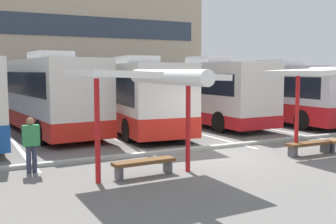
{
  "coord_description": "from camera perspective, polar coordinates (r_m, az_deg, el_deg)",
  "views": [
    {
      "loc": [
        -7.85,
        -11.41,
        2.9
      ],
      "look_at": [
        -0.32,
        3.16,
        1.23
      ],
      "focal_mm": 43.71,
      "sensor_mm": 36.0,
      "label": 1
    }
  ],
  "objects": [
    {
      "name": "ground_plane",
      "position": [
        14.15,
        7.08,
        -6.06
      ],
      "size": [
        160.0,
        160.0,
        0.0
      ],
      "primitive_type": "plane",
      "color": "slate"
    },
    {
      "name": "coach_bus_1",
      "position": [
        20.62,
        -17.03,
        2.36
      ],
      "size": [
        3.57,
        11.22,
        3.75
      ],
      "color": "silver",
      "rests_on": "ground"
    },
    {
      "name": "platform_kerb",
      "position": [
        15.09,
        4.59,
        -5.06
      ],
      "size": [
        44.0,
        0.24,
        0.12
      ],
      "primitive_type": "cube",
      "color": "#ADADA8",
      "rests_on": "ground"
    },
    {
      "name": "bench_2",
      "position": [
        14.91,
        19.09,
        -4.4
      ],
      "size": [
        1.81,
        0.43,
        0.45
      ],
      "color": "brown",
      "rests_on": "ground"
    },
    {
      "name": "terminal_building",
      "position": [
        48.24,
        -18.11,
        10.51
      ],
      "size": [
        35.1,
        13.4,
        16.9
      ],
      "color": "tan",
      "rests_on": "ground"
    },
    {
      "name": "coach_bus_3",
      "position": [
        23.14,
        3.53,
        2.88
      ],
      "size": [
        2.82,
        11.62,
        3.64
      ],
      "color": "silver",
      "rests_on": "ground"
    },
    {
      "name": "lane_stripe_3",
      "position": [
        21.37,
        0.3,
        -1.98
      ],
      "size": [
        0.16,
        14.0,
        0.01
      ],
      "primitive_type": "cube",
      "color": "white",
      "rests_on": "ground"
    },
    {
      "name": "lane_stripe_4",
      "position": [
        23.43,
        8.85,
        -1.36
      ],
      "size": [
        0.16,
        14.0,
        0.01
      ],
      "primitive_type": "cube",
      "color": "white",
      "rests_on": "ground"
    },
    {
      "name": "waiting_shelter_1",
      "position": [
        10.74,
        -2.65,
        4.76
      ],
      "size": [
        3.69,
        4.51,
        2.93
      ],
      "color": "red",
      "rests_on": "ground"
    },
    {
      "name": "lane_stripe_5",
      "position": [
        25.93,
        15.89,
        -0.82
      ],
      "size": [
        0.16,
        14.0,
        0.01
      ],
      "primitive_type": "cube",
      "color": "white",
      "rests_on": "ground"
    },
    {
      "name": "coach_bus_4",
      "position": [
        24.85,
        12.85,
        2.65
      ],
      "size": [
        2.59,
        12.26,
        3.5
      ],
      "color": "silver",
      "rests_on": "ground"
    },
    {
      "name": "waiting_passenger_0",
      "position": [
        12.2,
        -18.56,
        -3.91
      ],
      "size": [
        0.46,
        0.23,
        1.58
      ],
      "color": "#33384C",
      "rests_on": "ground"
    },
    {
      "name": "bench_1",
      "position": [
        11.36,
        -3.36,
        -7.23
      ],
      "size": [
        1.82,
        0.51,
        0.45
      ],
      "color": "brown",
      "rests_on": "ground"
    },
    {
      "name": "lane_stripe_2",
      "position": [
        19.87,
        -9.81,
        -2.66
      ],
      "size": [
        0.16,
        14.0,
        0.01
      ],
      "primitive_type": "cube",
      "color": "white",
      "rests_on": "ground"
    },
    {
      "name": "coach_bus_2",
      "position": [
        20.46,
        -5.58,
        2.23
      ],
      "size": [
        3.52,
        11.17,
        3.55
      ],
      "color": "silver",
      "rests_on": "ground"
    },
    {
      "name": "waiting_shelter_2",
      "position": [
        15.29,
        22.02,
        4.99
      ],
      "size": [
        3.73,
        4.32,
        3.03
      ],
      "color": "red",
      "rests_on": "ground"
    },
    {
      "name": "lane_stripe_1",
      "position": [
        19.08,
        -21.16,
        -3.32
      ],
      "size": [
        0.16,
        14.0,
        0.01
      ],
      "primitive_type": "cube",
      "color": "white",
      "rests_on": "ground"
    }
  ]
}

